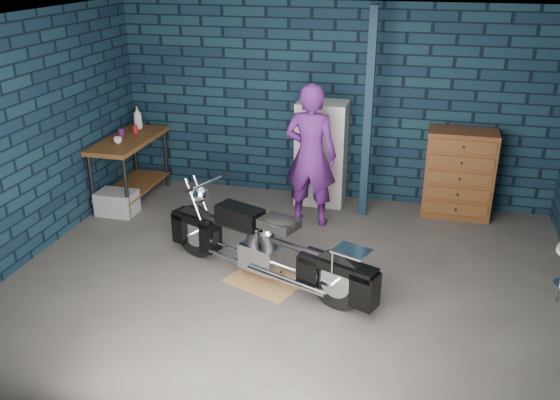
# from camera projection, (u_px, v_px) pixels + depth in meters

# --- Properties ---
(ground) EXTENTS (6.00, 6.00, 0.00)m
(ground) POSITION_uv_depth(u_px,v_px,m) (290.00, 280.00, 6.39)
(ground) COLOR #514E4B
(ground) RESTS_ON ground
(room_walls) EXTENTS (6.02, 5.01, 2.71)m
(room_walls) POSITION_uv_depth(u_px,v_px,m) (303.00, 95.00, 6.15)
(room_walls) COLOR black
(room_walls) RESTS_ON ground
(support_post) EXTENTS (0.10, 0.10, 2.70)m
(support_post) POSITION_uv_depth(u_px,v_px,m) (368.00, 116.00, 7.49)
(support_post) COLOR #112536
(support_post) RESTS_ON ground
(workbench) EXTENTS (0.60, 1.40, 0.91)m
(workbench) POSITION_uv_depth(u_px,v_px,m) (131.00, 169.00, 8.30)
(workbench) COLOR brown
(workbench) RESTS_ON ground
(drip_mat) EXTENTS (0.93, 0.82, 0.01)m
(drip_mat) POSITION_uv_depth(u_px,v_px,m) (266.00, 280.00, 6.38)
(drip_mat) COLOR olive
(drip_mat) RESTS_ON ground
(motorcycle) EXTENTS (2.28, 1.37, 0.98)m
(motorcycle) POSITION_uv_depth(u_px,v_px,m) (265.00, 240.00, 6.20)
(motorcycle) COLOR black
(motorcycle) RESTS_ON ground
(person) EXTENTS (0.69, 0.48, 1.83)m
(person) POSITION_uv_depth(u_px,v_px,m) (311.00, 155.00, 7.43)
(person) COLOR #581F75
(person) RESTS_ON ground
(storage_bin) EXTENTS (0.51, 0.36, 0.32)m
(storage_bin) POSITION_uv_depth(u_px,v_px,m) (117.00, 203.00, 7.96)
(storage_bin) COLOR gray
(storage_bin) RESTS_ON ground
(locker) EXTENTS (0.67, 0.48, 1.43)m
(locker) POSITION_uv_depth(u_px,v_px,m) (321.00, 153.00, 8.13)
(locker) COLOR silver
(locker) RESTS_ON ground
(tool_chest) EXTENTS (0.87, 0.49, 1.16)m
(tool_chest) POSITION_uv_depth(u_px,v_px,m) (459.00, 174.00, 7.77)
(tool_chest) COLOR brown
(tool_chest) RESTS_ON ground
(cup_a) EXTENTS (0.14, 0.14, 0.09)m
(cup_a) POSITION_uv_depth(u_px,v_px,m) (118.00, 140.00, 7.89)
(cup_a) COLOR beige
(cup_a) RESTS_ON workbench
(mug_purple) EXTENTS (0.11, 0.11, 0.11)m
(mug_purple) POSITION_uv_depth(u_px,v_px,m) (121.00, 133.00, 8.16)
(mug_purple) COLOR #521860
(mug_purple) RESTS_ON workbench
(mug_red) EXTENTS (0.10, 0.10, 0.10)m
(mug_red) POSITION_uv_depth(u_px,v_px,m) (135.00, 130.00, 8.33)
(mug_red) COLOR #A61619
(mug_red) RESTS_ON workbench
(bottle) EXTENTS (0.17, 0.17, 0.32)m
(bottle) POSITION_uv_depth(u_px,v_px,m) (138.00, 117.00, 8.51)
(bottle) COLOR gray
(bottle) RESTS_ON workbench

